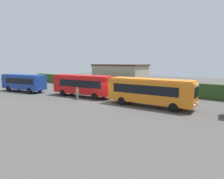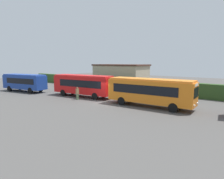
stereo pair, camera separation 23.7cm
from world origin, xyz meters
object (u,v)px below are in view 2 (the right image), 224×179
object	(u,v)px
person_left	(41,85)
person_right	(77,93)
traffic_cone	(65,87)
bus_red	(83,84)
person_center	(40,85)
bus_orange	(150,91)
bus_blue	(24,82)

from	to	relation	value
person_left	person_right	xyz separation A→B (m)	(13.20, -2.62, 0.05)
person_right	traffic_cone	xyz separation A→B (m)	(-10.95, 6.43, -0.64)
bus_red	person_center	size ratio (longest dim) A/B	5.29
bus_orange	person_center	bearing A→B (deg)	178.46
person_right	traffic_cone	size ratio (longest dim) A/B	2.96
bus_blue	bus_red	size ratio (longest dim) A/B	0.89
bus_orange	person_center	distance (m)	21.83
person_center	bus_orange	bearing A→B (deg)	156.42
bus_orange	bus_blue	bearing A→B (deg)	-176.33
bus_blue	bus_orange	size ratio (longest dim) A/B	0.87
bus_red	person_right	xyz separation A→B (m)	(1.14, -2.14, -0.94)
bus_blue	person_right	world-z (taller)	bus_blue
bus_blue	person_left	bearing A→B (deg)	-99.01
bus_blue	person_center	xyz separation A→B (m)	(1.31, 2.16, -0.75)
person_left	person_center	distance (m)	1.78
bus_orange	person_center	xyz separation A→B (m)	(-21.79, -0.79, -0.86)
bus_blue	bus_orange	distance (m)	23.29
bus_red	traffic_cone	bearing A→B (deg)	-30.21
bus_blue	bus_orange	world-z (taller)	bus_orange
person_right	traffic_cone	bearing A→B (deg)	-29.00
traffic_cone	bus_orange	bearing A→B (deg)	-11.16
bus_blue	traffic_cone	bearing A→B (deg)	-117.44
bus_orange	traffic_cone	world-z (taller)	bus_orange
person_left	person_center	bearing A→B (deg)	152.89
bus_orange	traffic_cone	distance (m)	21.39
bus_red	traffic_cone	distance (m)	10.82
person_center	person_right	world-z (taller)	person_center
bus_blue	traffic_cone	xyz separation A→B (m)	(2.18, 7.09, -1.48)
bus_orange	person_center	size ratio (longest dim) A/B	5.40
bus_orange	person_left	xyz separation A→B (m)	(-23.18, 0.32, -1.00)
bus_red	person_right	world-z (taller)	bus_red
bus_blue	person_center	distance (m)	2.64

